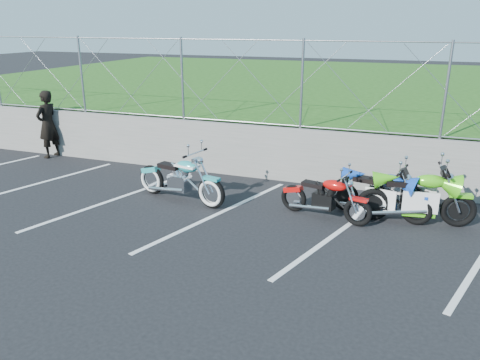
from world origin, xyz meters
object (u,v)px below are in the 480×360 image
(sportbike_green, at_px, (418,199))
(cruiser_turquoise, at_px, (181,181))
(person_standing, at_px, (48,124))
(naked_orange, at_px, (326,199))
(sportbike_blue, at_px, (381,196))

(sportbike_green, bearing_deg, cruiser_turquoise, 177.77)
(cruiser_turquoise, relative_size, person_standing, 1.20)
(sportbike_green, height_order, person_standing, person_standing)
(naked_orange, relative_size, sportbike_blue, 0.94)
(sportbike_green, bearing_deg, naked_orange, -175.49)
(cruiser_turquoise, distance_m, sportbike_green, 4.72)
(cruiser_turquoise, height_order, naked_orange, cruiser_turquoise)
(cruiser_turquoise, xyz_separation_m, sportbike_blue, (4.03, 0.54, -0.01))
(cruiser_turquoise, distance_m, naked_orange, 3.05)
(sportbike_green, xyz_separation_m, person_standing, (-9.76, 1.35, 0.46))
(naked_orange, distance_m, sportbike_green, 1.69)
(naked_orange, height_order, sportbike_blue, sportbike_blue)
(cruiser_turquoise, bearing_deg, sportbike_blue, 19.75)
(cruiser_turquoise, relative_size, naked_orange, 1.21)
(naked_orange, relative_size, sportbike_green, 0.86)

